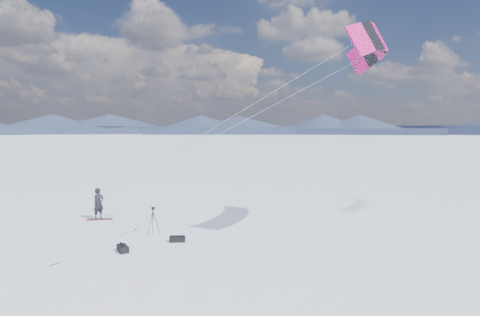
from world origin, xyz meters
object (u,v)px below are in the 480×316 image
at_px(gear_bag_a, 177,239).
at_px(snowkiter, 99,219).
at_px(tripod, 153,217).
at_px(snowboard, 100,219).
at_px(gear_bag_b, 123,248).

bearing_deg(gear_bag_a, snowkiter, 137.32).
xyz_separation_m(tripod, gear_bag_a, (1.92, -0.69, -0.79)).
height_order(snowkiter, gear_bag_a, snowkiter).
distance_m(snowkiter, gear_bag_a, 7.37).
distance_m(snowboard, gear_bag_b, 7.03).
bearing_deg(snowboard, snowkiter, 109.00).
relative_size(tripod, gear_bag_a, 1.76).
distance_m(tripod, gear_bag_a, 2.19).
xyz_separation_m(snowkiter, gear_bag_a, (7.03, -2.21, 0.15)).
height_order(snowboard, gear_bag_b, gear_bag_b).
xyz_separation_m(snowboard, tripod, (4.95, -1.41, 0.91)).
bearing_deg(snowkiter, snowboard, -113.73).
bearing_deg(tripod, gear_bag_b, -94.38).
bearing_deg(gear_bag_b, tripod, 136.07).
bearing_deg(snowboard, gear_bag_a, -52.88).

